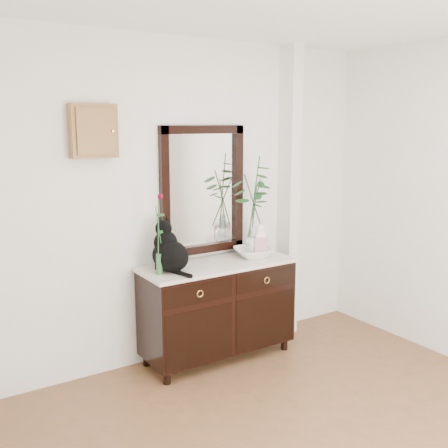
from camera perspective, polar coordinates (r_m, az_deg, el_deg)
wall_back at (r=4.48m, az=-3.50°, el=2.47°), size 3.60×0.04×2.70m
pilaster at (r=4.98m, az=7.05°, el=3.25°), size 0.12×0.20×2.70m
sideboard at (r=4.54m, az=-0.69°, el=-8.84°), size 1.33×0.52×0.82m
wall_mirror at (r=4.51m, az=-2.32°, el=3.68°), size 0.80×0.06×1.10m
key_cabinet at (r=4.05m, az=-14.02°, el=9.79°), size 0.35×0.10×0.40m
cat at (r=4.15m, az=-5.87°, el=-2.37°), size 0.36×0.41×0.41m
lotus_bowl at (r=4.61m, az=3.24°, el=-3.12°), size 0.41×0.41×0.08m
vase_branches at (r=4.52m, az=3.30°, el=2.02°), size 0.51×0.51×0.88m
bud_vase_rose at (r=4.05m, az=-7.13°, el=-1.07°), size 0.09×0.09×0.65m
ginger_jar at (r=4.56m, az=3.93°, el=-1.81°), size 0.15×0.15×0.31m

